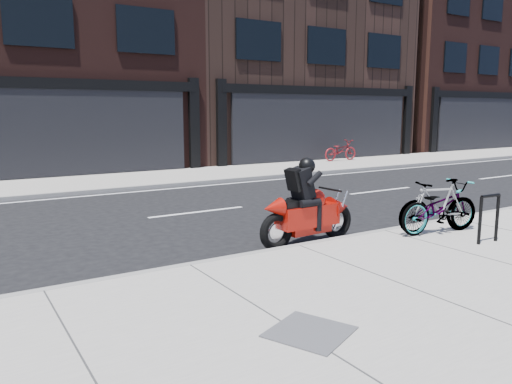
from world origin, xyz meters
TOP-DOWN VIEW (x-y plane):
  - ground at (0.00, 0.00)m, footprint 120.00×120.00m
  - sidewalk_near at (0.00, -5.00)m, footprint 60.00×6.00m
  - sidewalk_far at (0.00, 7.75)m, footprint 60.00×3.50m
  - building_mideast at (10.00, 14.50)m, footprint 12.00×10.00m
  - building_east at (22.00, 14.50)m, footprint 10.00×10.00m
  - bike_rack at (2.83, -3.53)m, footprint 0.50×0.08m
  - bicycle_front at (2.74, -2.60)m, footprint 1.86×0.80m
  - bicycle_rear at (2.71, -2.60)m, footprint 1.72×0.89m
  - motorcycle at (0.56, -1.59)m, footprint 2.10×0.49m
  - bicycle_far at (10.19, 8.56)m, footprint 1.77×0.63m
  - utility_grate at (-1.91, -4.70)m, footprint 0.99×0.99m

SIDE VIEW (x-z plane):
  - ground at x=0.00m, z-range 0.00..0.00m
  - sidewalk_near at x=0.00m, z-range 0.00..0.13m
  - sidewalk_far at x=0.00m, z-range 0.00..0.13m
  - utility_grate at x=-1.91m, z-range 0.13..0.15m
  - bicycle_far at x=10.19m, z-range 0.13..1.06m
  - bicycle_front at x=2.74m, z-range 0.13..1.08m
  - bike_rack at x=2.83m, z-range 0.20..1.04m
  - bicycle_rear at x=2.71m, z-range 0.13..1.12m
  - motorcycle at x=0.56m, z-range -0.15..1.42m
  - building_mideast at x=10.00m, z-range 0.00..12.50m
  - building_east at x=22.00m, z-range 0.00..13.00m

